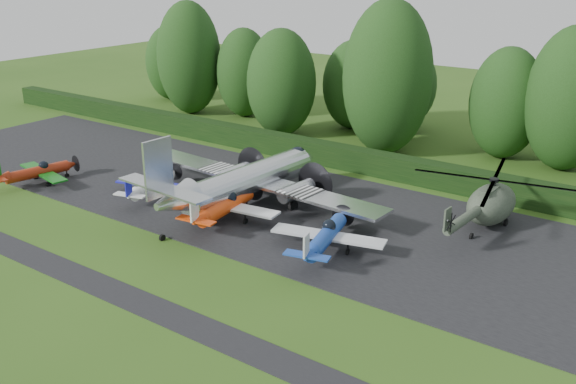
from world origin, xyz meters
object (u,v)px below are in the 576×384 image
Objects in this scene: light_plane_red at (38,172)px; helicopter at (491,201)px; light_plane_orange at (226,206)px; transport_plane at (246,180)px; light_plane_blue at (326,236)px; light_plane_white at (153,184)px.

helicopter is at bearing 9.73° from light_plane_red.
transport_plane is at bearing 111.66° from light_plane_orange.
light_plane_blue is at bearing -5.76° from light_plane_red.
light_plane_blue reaches higher than light_plane_white.
transport_plane is 1.76× the size of helicopter.
light_plane_orange is (0.84, -3.34, -0.80)m from transport_plane.
light_plane_blue is (9.35, -3.59, -0.82)m from transport_plane.
transport_plane reaches higher than light_plane_blue.
transport_plane is at bearing 8.41° from light_plane_red.
transport_plane is 17.67m from helicopter.
light_plane_red is at bearing -162.90° from helicopter.
helicopter is (23.41, 9.57, 0.82)m from light_plane_white.
light_plane_orange is at bearing -79.72° from transport_plane.
light_plane_orange is (18.05, 2.83, 0.15)m from light_plane_red.
light_plane_white is at bearing -168.65° from light_plane_blue.
light_plane_white is 7.94m from light_plane_orange.
helicopter is (6.99, 10.32, 0.70)m from light_plane_blue.
light_plane_blue is 12.48m from helicopter.
transport_plane reaches higher than helicopter.
transport_plane reaches higher than light_plane_white.
transport_plane is 18.30m from light_plane_red.
helicopter is (33.54, 12.90, 0.83)m from light_plane_red.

